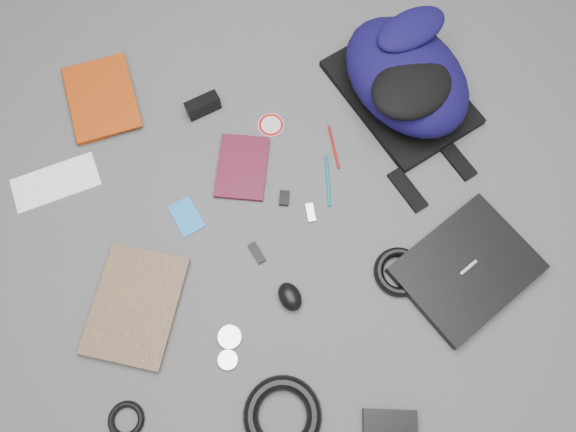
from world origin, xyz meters
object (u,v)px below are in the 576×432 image
object	(u,v)px
backpack	(406,76)
mouse	(290,297)
laptop	(467,269)
comic_book	(95,297)
dvd_case	(242,167)
power_brick	(390,421)
compact_camera	(203,106)
textbook_red	(69,107)

from	to	relation	value
backpack	mouse	xyz separation A→B (m)	(-0.44, -0.45, -0.07)
laptop	comic_book	world-z (taller)	laptop
dvd_case	power_brick	xyz separation A→B (m)	(0.16, -0.68, 0.01)
dvd_case	compact_camera	world-z (taller)	compact_camera
textbook_red	comic_book	distance (m)	0.52
laptop	textbook_red	distance (m)	1.10
backpack	mouse	world-z (taller)	backpack
textbook_red	mouse	size ratio (longest dim) A/B	3.28
comic_book	backpack	bearing A→B (deg)	48.16
compact_camera	power_brick	distance (m)	0.90
comic_book	dvd_case	bearing A→B (deg)	56.85
laptop	textbook_red	size ratio (longest dim) A/B	1.30
dvd_case	power_brick	size ratio (longest dim) A/B	1.50
laptop	textbook_red	world-z (taller)	laptop
laptop	textbook_red	bearing A→B (deg)	117.96
backpack	textbook_red	size ratio (longest dim) A/B	1.78
comic_book	mouse	size ratio (longest dim) A/B	3.74
power_brick	comic_book	bearing A→B (deg)	159.82
laptop	compact_camera	bearing A→B (deg)	107.66
comic_book	power_brick	world-z (taller)	power_brick
textbook_red	power_brick	xyz separation A→B (m)	(0.57, -0.97, 0.00)
dvd_case	compact_camera	distance (m)	0.20
compact_camera	mouse	xyz separation A→B (m)	(0.08, -0.55, -0.01)
dvd_case	compact_camera	bearing A→B (deg)	127.55
compact_camera	power_brick	world-z (taller)	compact_camera
compact_camera	textbook_red	bearing A→B (deg)	151.74
backpack	laptop	world-z (taller)	backpack
power_brick	mouse	bearing A→B (deg)	130.48
textbook_red	mouse	world-z (taller)	mouse
backpack	comic_book	world-z (taller)	backpack
laptop	power_brick	bearing A→B (deg)	-159.28
mouse	laptop	bearing A→B (deg)	-18.34
comic_book	compact_camera	world-z (taller)	compact_camera
dvd_case	backpack	bearing A→B (deg)	32.63
dvd_case	mouse	bearing A→B (deg)	-64.85
textbook_red	mouse	bearing A→B (deg)	-58.35
laptop	comic_book	xyz separation A→B (m)	(-0.87, 0.17, -0.00)
power_brick	laptop	bearing A→B (deg)	61.14
textbook_red	comic_book	bearing A→B (deg)	-93.42
comic_book	dvd_case	world-z (taller)	comic_book
compact_camera	dvd_case	bearing A→B (deg)	-85.48
dvd_case	power_brick	bearing A→B (deg)	-55.63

